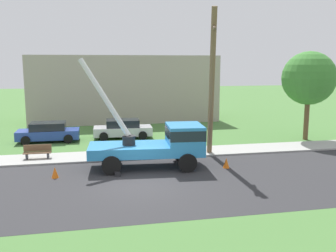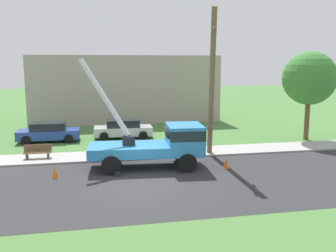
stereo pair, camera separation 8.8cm
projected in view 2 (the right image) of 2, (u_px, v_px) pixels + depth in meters
ground_plane at (122, 136)px, 29.45m from camera, size 120.00×120.00×0.00m
road_asphalt at (142, 184)px, 17.85m from camera, size 80.00×8.97×0.01m
sidewalk_strip at (130, 155)px, 23.39m from camera, size 80.00×2.52×0.10m
utility_truck at (161, 142)px, 20.63m from camera, size 6.74×3.27×5.98m
leaning_utility_pole at (212, 83)px, 22.06m from camera, size 0.94×2.86×8.83m
traffic_cone_ahead at (226, 163)px, 20.57m from camera, size 0.36×0.36×0.56m
traffic_cone_behind at (55, 172)px, 18.82m from camera, size 0.36×0.36×0.56m
parked_sedan_blue at (49, 132)px, 27.44m from camera, size 4.41×2.04×1.42m
parked_sedan_silver at (123, 129)px, 28.81m from camera, size 4.48×2.15×1.42m
park_bench at (38, 152)px, 22.31m from camera, size 1.60×0.45×0.90m
roadside_tree_near at (309, 78)px, 27.50m from camera, size 3.92×3.92×6.56m
lowrise_building_backdrop at (125, 88)px, 37.54m from camera, size 18.00×6.00×6.40m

